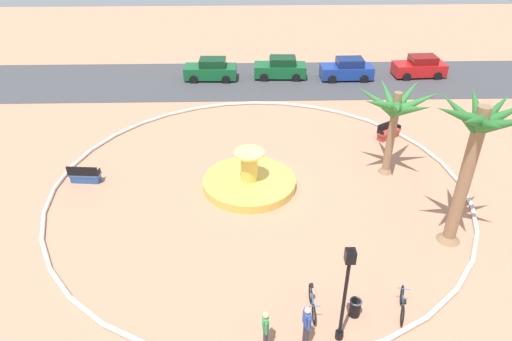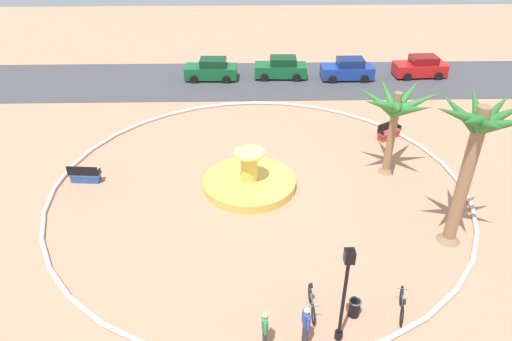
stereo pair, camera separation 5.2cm
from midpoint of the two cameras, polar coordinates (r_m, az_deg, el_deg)
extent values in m
plane|color=tan|center=(24.04, 0.29, -2.05)|extent=(80.00, 80.00, 0.00)
torus|color=silver|center=(23.98, 0.29, -1.85)|extent=(20.92, 20.92, 0.20)
cube|color=#424247|center=(37.28, -0.42, 10.88)|extent=(48.00, 8.00, 0.03)
cylinder|color=gold|center=(23.98, -0.88, -1.51)|extent=(4.73, 4.73, 0.45)
cylinder|color=teal|center=(24.00, -0.88, -1.58)|extent=(4.16, 4.16, 0.34)
cylinder|color=gold|center=(23.46, -0.90, 0.46)|extent=(0.85, 0.85, 1.48)
cylinder|color=#F1C954|center=(23.05, -0.91, 2.15)|extent=(1.51, 1.51, 0.12)
cylinder|color=#8E6B4C|center=(25.11, 16.06, 4.26)|extent=(0.41, 0.41, 4.57)
cone|color=#8E6B4C|center=(26.08, 15.40, 0.31)|extent=(0.78, 0.78, 0.50)
cone|color=#337F38|center=(24.68, 18.94, 7.87)|extent=(2.28, 0.62, 1.50)
cone|color=#337F38|center=(25.23, 17.79, 8.71)|extent=(1.98, 2.04, 1.42)
cone|color=#337F38|center=(25.18, 15.65, 8.73)|extent=(0.98, 2.29, 1.62)
cone|color=#337F38|center=(24.44, 14.38, 8.24)|extent=(2.28, 1.34, 1.60)
cone|color=#337F38|center=(23.65, 14.86, 7.73)|extent=(2.30, 1.55, 1.35)
cone|color=#337F38|center=(23.34, 16.70, 7.24)|extent=(1.19, 2.37, 1.27)
cone|color=#337F38|center=(23.79, 18.42, 7.06)|extent=(1.63, 2.24, 1.50)
cylinder|color=#8E6B4C|center=(20.64, 23.94, -0.94)|extent=(0.53, 0.53, 6.35)
cone|color=#8E6B4C|center=(22.25, 22.31, -7.28)|extent=(1.01, 1.01, 0.50)
cone|color=#28702D|center=(19.92, 27.85, 6.06)|extent=(2.06, 0.84, 1.29)
cone|color=#28702D|center=(20.16, 26.95, 6.63)|extent=(1.94, 1.65, 1.27)
cone|color=#28702D|center=(20.17, 25.08, 7.15)|extent=(0.84, 2.07, 1.26)
cone|color=#28702D|center=(19.68, 23.45, 6.56)|extent=(1.76, 1.79, 1.46)
cone|color=#28702D|center=(18.94, 23.34, 6.23)|extent=(2.04, 0.64, 1.15)
cone|color=#28702D|center=(18.55, 24.76, 5.41)|extent=(1.83, 1.81, 1.12)
cone|color=#28702D|center=(18.64, 26.53, 4.81)|extent=(0.79, 2.06, 1.26)
cone|color=#28702D|center=(19.31, 28.13, 5.07)|extent=(1.90, 1.68, 1.36)
cube|color=#335BA8|center=(25.82, -20.11, -0.42)|extent=(1.64, 0.64, 0.12)
cube|color=black|center=(25.51, -20.40, -0.10)|extent=(1.60, 0.22, 0.50)
cube|color=#2B4E8F|center=(25.95, -20.01, -0.90)|extent=(1.51, 0.59, 0.39)
cube|color=black|center=(26.05, -21.69, -0.10)|extent=(0.12, 0.46, 0.24)
cube|color=black|center=(25.47, -18.62, -0.21)|extent=(0.12, 0.46, 0.24)
cube|color=#B73D33|center=(29.52, 15.78, 4.59)|extent=(1.62, 1.28, 0.12)
cube|color=black|center=(29.51, 15.56, 5.27)|extent=(1.39, 0.93, 0.50)
cube|color=#9C342B|center=(29.64, 15.71, 4.15)|extent=(1.49, 1.18, 0.39)
cube|color=black|center=(30.00, 16.78, 5.17)|extent=(0.31, 0.42, 0.24)
cube|color=black|center=(28.94, 14.82, 4.48)|extent=(0.31, 0.42, 0.24)
cylinder|color=black|center=(16.09, 10.51, -15.39)|extent=(0.12, 0.12, 3.53)
cylinder|color=black|center=(17.30, 9.96, -19.03)|extent=(0.28, 0.28, 0.30)
cube|color=black|center=(14.71, 11.27, -10.14)|extent=(0.32, 0.32, 0.44)
sphere|color=#F2EDCC|center=(14.71, 11.27, -10.14)|extent=(0.22, 0.22, 0.22)
cone|color=black|center=(14.52, 11.39, -9.32)|extent=(0.20, 0.20, 0.18)
cylinder|color=black|center=(17.91, 11.83, -16.00)|extent=(0.40, 0.40, 0.70)
torus|color=#4C4C51|center=(17.66, 11.96, -15.24)|extent=(0.46, 0.46, 0.06)
torus|color=black|center=(17.47, 6.94, -16.94)|extent=(0.07, 0.72, 0.72)
torus|color=black|center=(18.13, 6.54, -14.56)|extent=(0.07, 0.72, 0.72)
cylinder|color=#1E66B2|center=(17.63, 6.78, -15.22)|extent=(0.06, 0.95, 0.05)
cylinder|color=#1E66B2|center=(17.75, 6.68, -14.06)|extent=(0.04, 0.04, 0.30)
cube|color=black|center=(17.63, 6.71, -13.68)|extent=(0.10, 0.20, 0.06)
cylinder|color=#1E66B2|center=(17.23, 7.00, -16.01)|extent=(0.44, 0.03, 0.03)
torus|color=black|center=(18.75, 17.21, -14.22)|extent=(0.25, 0.71, 0.72)
torus|color=black|center=(18.06, 17.24, -16.47)|extent=(0.25, 0.71, 0.72)
cylinder|color=#1E66B2|center=(18.24, 17.34, -14.82)|extent=(0.30, 0.93, 0.05)
cylinder|color=#1E66B2|center=(17.89, 17.44, -15.29)|extent=(0.04, 0.04, 0.30)
cube|color=black|center=(17.77, 17.53, -14.92)|extent=(0.15, 0.22, 0.06)
cylinder|color=#1E66B2|center=(18.46, 17.39, -13.53)|extent=(0.43, 0.15, 0.03)
cylinder|color=#33333D|center=(16.72, 6.05, -19.32)|extent=(0.14, 0.14, 0.92)
cylinder|color=#33333D|center=(16.83, 5.86, -18.86)|extent=(0.14, 0.14, 0.92)
cube|color=#2D4CA5|center=(16.21, 6.11, -17.45)|extent=(0.26, 0.37, 0.56)
sphere|color=beige|center=(15.91, 6.20, -16.51)|extent=(0.22, 0.22, 0.22)
cylinder|color=#2D4CA5|center=(16.08, 6.35, -18.03)|extent=(0.09, 0.09, 0.53)
cylinder|color=#2D4CA5|center=(16.34, 5.87, -16.88)|extent=(0.09, 0.09, 0.53)
cylinder|color=#33333D|center=(16.61, 1.09, -19.82)|extent=(0.14, 0.14, 0.83)
cylinder|color=#33333D|center=(16.72, 1.03, -19.34)|extent=(0.14, 0.14, 0.83)
cube|color=#338C4C|center=(16.12, 1.09, -18.04)|extent=(0.21, 0.35, 0.56)
sphere|color=beige|center=(15.82, 1.10, -17.11)|extent=(0.22, 0.22, 0.22)
cylinder|color=#338C4C|center=(15.98, 1.16, -18.65)|extent=(0.09, 0.09, 0.53)
cylinder|color=#338C4C|center=(16.27, 1.02, -17.45)|extent=(0.09, 0.09, 0.53)
cube|color=#145B2D|center=(37.45, -5.58, 11.85)|extent=(4.06, 1.84, 0.90)
cube|color=#0C371B|center=(37.18, -5.32, 12.91)|extent=(2.05, 1.51, 0.60)
cube|color=#333D47|center=(37.31, -6.73, 12.76)|extent=(0.34, 1.37, 0.51)
cylinder|color=black|center=(36.92, -7.62, 10.89)|extent=(0.65, 0.24, 0.64)
cylinder|color=black|center=(38.49, -7.31, 11.81)|extent=(0.65, 0.24, 0.64)
cylinder|color=black|center=(36.66, -3.71, 10.95)|extent=(0.65, 0.24, 0.64)
cylinder|color=black|center=(38.24, -3.55, 11.87)|extent=(0.65, 0.24, 0.64)
cube|color=#145B2D|center=(37.68, 2.87, 12.09)|extent=(4.06, 1.85, 0.90)
cube|color=#0C371B|center=(37.45, 3.22, 13.13)|extent=(2.05, 1.52, 0.60)
cube|color=#333D47|center=(37.44, 1.80, 13.04)|extent=(0.34, 1.37, 0.51)
cylinder|color=black|center=(36.97, 0.94, 11.20)|extent=(0.65, 0.24, 0.64)
cylinder|color=black|center=(38.56, 0.94, 12.10)|extent=(0.65, 0.24, 0.64)
cylinder|color=black|center=(37.06, 4.85, 11.15)|extent=(0.65, 0.24, 0.64)
cylinder|color=black|center=(38.65, 4.70, 12.05)|extent=(0.65, 0.24, 0.64)
cube|color=navy|center=(37.99, 10.86, 11.73)|extent=(4.03, 1.77, 0.90)
cube|color=navy|center=(37.80, 11.28, 12.76)|extent=(2.02, 1.48, 0.60)
cube|color=#333D47|center=(37.63, 9.90, 12.68)|extent=(0.32, 1.36, 0.51)
cylinder|color=black|center=(37.06, 9.18, 10.85)|extent=(0.64, 0.23, 0.64)
cylinder|color=black|center=(38.62, 8.72, 11.77)|extent=(0.64, 0.23, 0.64)
cylinder|color=black|center=(37.63, 12.95, 10.77)|extent=(0.64, 0.23, 0.64)
cylinder|color=black|center=(39.17, 12.36, 11.69)|extent=(0.64, 0.23, 0.64)
cube|color=red|center=(40.01, 19.11, 11.59)|extent=(4.09, 1.91, 0.90)
cube|color=maroon|center=(39.86, 19.57, 12.55)|extent=(2.07, 1.55, 0.60)
cube|color=#333D47|center=(39.53, 18.33, 12.50)|extent=(0.36, 1.37, 0.51)
cylinder|color=black|center=(38.91, 17.77, 10.77)|extent=(0.65, 0.25, 0.64)
cylinder|color=black|center=(40.39, 16.95, 11.67)|extent=(0.65, 0.25, 0.64)
cylinder|color=black|center=(39.89, 21.14, 10.65)|extent=(0.65, 0.25, 0.64)
cylinder|color=black|center=(41.33, 20.23, 11.54)|extent=(0.65, 0.25, 0.64)
camera|label=1|loc=(0.03, -90.06, -0.04)|focal=32.98mm
camera|label=2|loc=(0.03, 89.94, 0.04)|focal=32.98mm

